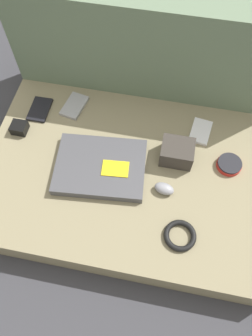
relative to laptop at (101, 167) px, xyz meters
The scene contains 12 objects.
ground_plane 0.15m from the laptop, ahead, with size 8.00×8.00×0.00m, color #38383D.
couch_seat 0.11m from the laptop, ahead, with size 0.99×0.67×0.11m.
couch_backrest 0.47m from the laptop, 78.97° to the left, with size 0.99×0.20×0.49m.
laptop is the anchor object (origin of this frame).
computer_mouse 0.23m from the laptop, 10.10° to the right, with size 0.07×0.05×0.03m.
speaker_puck 0.45m from the laptop, 12.70° to the left, with size 0.09×0.09×0.02m.
phone_silver 0.39m from the laptop, 34.25° to the left, with size 0.08×0.12×0.01m.
phone_black 0.30m from the laptop, 123.38° to the left, with size 0.09×0.13×0.01m.
phone_small 0.36m from the laptop, 144.49° to the left, with size 0.07×0.11×0.01m.
camera_pouch 0.27m from the laptop, 20.99° to the left, with size 0.11×0.09×0.07m.
charger_brick 0.35m from the laptop, 162.95° to the left, with size 0.06×0.05×0.03m.
cable_coil 0.35m from the laptop, 32.16° to the right, with size 0.10×0.10×0.02m.
Camera 1 is at (0.10, -0.53, 1.11)m, focal length 35.00 mm.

